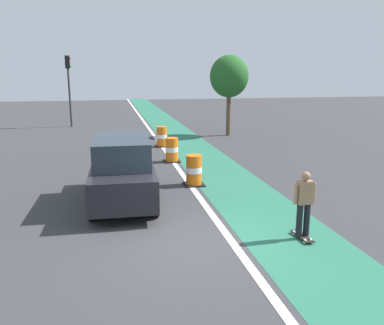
{
  "coord_description": "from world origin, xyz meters",
  "views": [
    {
      "loc": [
        -1.84,
        -8.68,
        3.98
      ],
      "look_at": [
        0.73,
        3.63,
        1.1
      ],
      "focal_mm": 37.2,
      "sensor_mm": 36.0,
      "label": 1
    }
  ],
  "objects_px": {
    "traffic_barrel_mid": "(172,150)",
    "traffic_barrel_back": "(162,137)",
    "traffic_barrel_front": "(194,171)",
    "traffic_light_corner": "(69,78)",
    "skateboarder_on_lane": "(304,203)",
    "parked_suv_nearest": "(122,170)",
    "street_tree_sidewalk": "(229,77)"
  },
  "relations": [
    {
      "from": "traffic_barrel_mid",
      "to": "traffic_barrel_back",
      "type": "height_order",
      "value": "same"
    },
    {
      "from": "traffic_barrel_front",
      "to": "traffic_light_corner",
      "type": "xyz_separation_m",
      "value": [
        -5.63,
        17.0,
        2.97
      ]
    },
    {
      "from": "skateboarder_on_lane",
      "to": "parked_suv_nearest",
      "type": "bearing_deg",
      "value": 138.14
    },
    {
      "from": "parked_suv_nearest",
      "to": "street_tree_sidewalk",
      "type": "distance_m",
      "value": 14.32
    },
    {
      "from": "parked_suv_nearest",
      "to": "traffic_barrel_mid",
      "type": "relative_size",
      "value": 4.27
    },
    {
      "from": "traffic_barrel_front",
      "to": "traffic_barrel_mid",
      "type": "bearing_deg",
      "value": 92.68
    },
    {
      "from": "skateboarder_on_lane",
      "to": "traffic_barrel_front",
      "type": "relative_size",
      "value": 1.55
    },
    {
      "from": "traffic_barrel_front",
      "to": "traffic_light_corner",
      "type": "relative_size",
      "value": 0.21
    },
    {
      "from": "skateboarder_on_lane",
      "to": "traffic_barrel_front",
      "type": "distance_m",
      "value": 5.41
    },
    {
      "from": "skateboarder_on_lane",
      "to": "traffic_barrel_mid",
      "type": "relative_size",
      "value": 1.55
    },
    {
      "from": "skateboarder_on_lane",
      "to": "street_tree_sidewalk",
      "type": "relative_size",
      "value": 0.34
    },
    {
      "from": "traffic_barrel_mid",
      "to": "street_tree_sidewalk",
      "type": "height_order",
      "value": "street_tree_sidewalk"
    },
    {
      "from": "skateboarder_on_lane",
      "to": "traffic_barrel_mid",
      "type": "bearing_deg",
      "value": 101.14
    },
    {
      "from": "traffic_barrel_front",
      "to": "street_tree_sidewalk",
      "type": "distance_m",
      "value": 12.07
    },
    {
      "from": "traffic_barrel_front",
      "to": "traffic_barrel_mid",
      "type": "xyz_separation_m",
      "value": [
        -0.18,
        3.92,
        0.0
      ]
    },
    {
      "from": "traffic_light_corner",
      "to": "street_tree_sidewalk",
      "type": "distance_m",
      "value": 11.93
    },
    {
      "from": "traffic_light_corner",
      "to": "traffic_barrel_mid",
      "type": "bearing_deg",
      "value": -67.41
    },
    {
      "from": "skateboarder_on_lane",
      "to": "traffic_barrel_back",
      "type": "xyz_separation_m",
      "value": [
        -1.74,
        12.86,
        -0.38
      ]
    },
    {
      "from": "skateboarder_on_lane",
      "to": "parked_suv_nearest",
      "type": "distance_m",
      "value": 5.58
    },
    {
      "from": "traffic_barrel_back",
      "to": "traffic_barrel_mid",
      "type": "bearing_deg",
      "value": -90.69
    },
    {
      "from": "traffic_barrel_mid",
      "to": "skateboarder_on_lane",
      "type": "bearing_deg",
      "value": -78.86
    },
    {
      "from": "parked_suv_nearest",
      "to": "street_tree_sidewalk",
      "type": "bearing_deg",
      "value": 59.83
    },
    {
      "from": "parked_suv_nearest",
      "to": "street_tree_sidewalk",
      "type": "xyz_separation_m",
      "value": [
        7.07,
        12.17,
        2.63
      ]
    },
    {
      "from": "traffic_barrel_front",
      "to": "street_tree_sidewalk",
      "type": "height_order",
      "value": "street_tree_sidewalk"
    },
    {
      "from": "skateboarder_on_lane",
      "to": "street_tree_sidewalk",
      "type": "distance_m",
      "value": 16.39
    },
    {
      "from": "parked_suv_nearest",
      "to": "street_tree_sidewalk",
      "type": "height_order",
      "value": "street_tree_sidewalk"
    },
    {
      "from": "parked_suv_nearest",
      "to": "traffic_barrel_mid",
      "type": "xyz_separation_m",
      "value": [
        2.37,
        5.35,
        -0.5
      ]
    },
    {
      "from": "traffic_barrel_front",
      "to": "parked_suv_nearest",
      "type": "bearing_deg",
      "value": -150.76
    },
    {
      "from": "parked_suv_nearest",
      "to": "traffic_barrel_front",
      "type": "bearing_deg",
      "value": 29.24
    },
    {
      "from": "traffic_light_corner",
      "to": "street_tree_sidewalk",
      "type": "xyz_separation_m",
      "value": [
        10.15,
        -6.26,
        0.17
      ]
    },
    {
      "from": "parked_suv_nearest",
      "to": "traffic_barrel_back",
      "type": "height_order",
      "value": "parked_suv_nearest"
    },
    {
      "from": "parked_suv_nearest",
      "to": "traffic_barrel_mid",
      "type": "bearing_deg",
      "value": 66.15
    }
  ]
}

